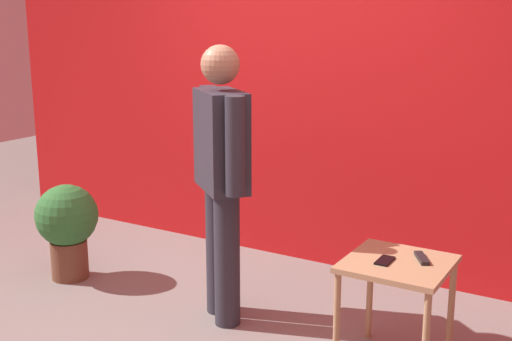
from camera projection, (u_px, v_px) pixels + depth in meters
name	position (u px, v px, depth m)	size (l,w,h in m)	color
back_wall_red	(302.00, 78.00, 4.88)	(5.72, 0.12, 2.78)	red
standing_person	(222.00, 171.00, 3.92)	(0.58, 0.51, 1.68)	#2D2D38
side_table	(397.00, 278.00, 3.45)	(0.53, 0.53, 0.60)	tan
cell_phone	(385.00, 261.00, 3.43)	(0.07, 0.14, 0.01)	black
tv_remote	(422.00, 258.00, 3.45)	(0.04, 0.17, 0.02)	black
potted_plant	(67.00, 223.00, 4.66)	(0.44, 0.44, 0.69)	brown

